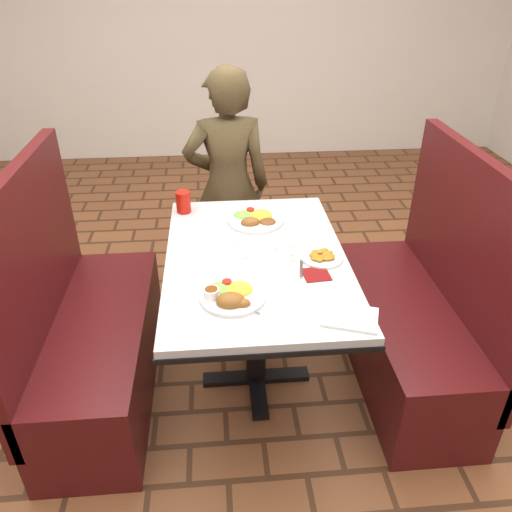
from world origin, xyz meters
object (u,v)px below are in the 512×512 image
dining_table (256,274)px  plantain_plate (322,257)px  booth_bench_right (414,321)px  far_dinner_plate (256,217)px  red_tumbler (183,202)px  near_dinner_plate (231,293)px  booth_bench_left (90,339)px  diner_person (228,188)px

dining_table → plantain_plate: bearing=-9.8°
dining_table → booth_bench_right: booth_bench_right is taller
dining_table → far_dinner_plate: size_ratio=4.35×
plantain_plate → red_tumbler: bearing=139.5°
near_dinner_plate → red_tumbler: 0.83m
dining_table → far_dinner_plate: 0.36m
near_dinner_plate → plantain_plate: (0.41, 0.26, -0.02)m
booth_bench_left → red_tumbler: 0.82m
booth_bench_right → plantain_plate: (-0.51, -0.05, 0.43)m
dining_table → booth_bench_right: size_ratio=1.01×
plantain_plate → red_tumbler: (-0.62, 0.53, 0.04)m
booth_bench_left → booth_bench_right: (1.60, 0.00, 0.00)m
booth_bench_right → red_tumbler: size_ratio=10.64×
dining_table → booth_bench_left: 0.86m
booth_bench_right → near_dinner_plate: booth_bench_right is taller
far_dinner_plate → red_tumbler: size_ratio=2.47×
booth_bench_right → diner_person: diner_person is taller
red_tumbler → plantain_plate: bearing=-40.5°
near_dinner_plate → red_tumbler: (-0.21, 0.80, 0.03)m
red_tumbler → far_dinner_plate: bearing=-21.6°
red_tumbler → booth_bench_right: bearing=-23.1°
booth_bench_left → booth_bench_right: 1.60m
near_dinner_plate → red_tumbler: red_tumbler is taller
near_dinner_plate → plantain_plate: size_ratio=1.40×
dining_table → plantain_plate: plantain_plate is taller
booth_bench_left → red_tumbler: bearing=46.3°
booth_bench_right → red_tumbler: bearing=156.9°
booth_bench_right → diner_person: size_ratio=0.85×
booth_bench_left → plantain_plate: (1.09, -0.05, 0.43)m
dining_table → booth_bench_right: 0.86m
plantain_plate → near_dinner_plate: bearing=-147.2°
red_tumbler → near_dinner_plate: bearing=-75.1°
diner_person → near_dinner_plate: 1.20m
booth_bench_right → far_dinner_plate: bearing=156.2°
booth_bench_left → near_dinner_plate: (0.67, -0.31, 0.45)m
far_dinner_plate → red_tumbler: red_tumbler is taller
near_dinner_plate → far_dinner_plate: bearing=77.0°
booth_bench_left → far_dinner_plate: 1.00m
diner_person → dining_table: bearing=91.8°
dining_table → booth_bench_left: (-0.80, 0.00, -0.32)m
dining_table → booth_bench_left: booth_bench_left is taller
dining_table → diner_person: 0.89m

